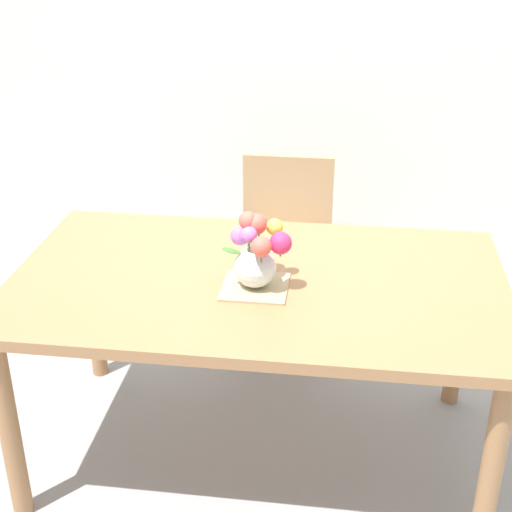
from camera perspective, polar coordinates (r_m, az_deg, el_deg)
name	(u,v)px	position (r m, az deg, el deg)	size (l,w,h in m)	color
ground_plane	(258,449)	(2.98, 0.13, -14.81)	(12.00, 12.00, 0.00)	#939399
back_wall	(299,20)	(3.89, 3.36, 17.86)	(7.00, 0.10, 2.80)	silver
dining_table	(258,299)	(2.59, 0.14, -3.36)	(1.72, 1.01, 0.76)	#9E7047
chair_far	(285,241)	(3.41, 2.27, 1.19)	(0.42, 0.42, 0.90)	tan
placemat	(256,287)	(2.48, 0.00, -2.41)	(0.22, 0.22, 0.01)	tan
flower_vase	(258,252)	(2.43, 0.13, 0.30)	(0.23, 0.23, 0.26)	silver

